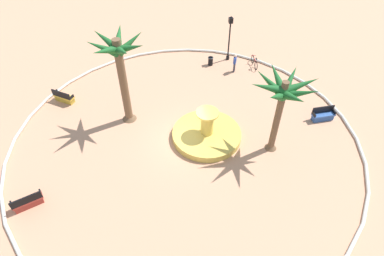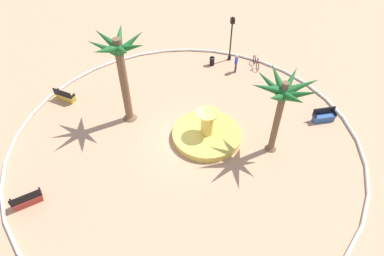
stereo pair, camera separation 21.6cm
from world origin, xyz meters
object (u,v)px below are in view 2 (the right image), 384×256
(trash_bin, at_px, (212,61))
(palm_tree_by_curb, at_px, (120,61))
(bench_southeast, at_px, (27,200))
(fountain, at_px, (207,134))
(person_cyclist_helmet, at_px, (236,63))
(lamppost, at_px, (231,35))
(bicycle_red_frame, at_px, (256,63))
(bench_north, at_px, (65,96))
(bench_west, at_px, (324,117))
(palm_tree_near_fountain, at_px, (283,96))

(trash_bin, bearing_deg, palm_tree_by_curb, 37.68)
(trash_bin, bearing_deg, bench_southeast, 41.89)
(fountain, height_order, person_cyclist_helmet, fountain)
(palm_tree_by_curb, height_order, lamppost, palm_tree_by_curb)
(bicycle_red_frame, bearing_deg, bench_north, 6.57)
(bench_north, distance_m, trash_bin, 12.05)
(palm_tree_by_curb, relative_size, bench_north, 4.03)
(lamppost, relative_size, person_cyclist_helmet, 2.46)
(bench_west, height_order, lamppost, lamppost)
(palm_tree_near_fountain, bearing_deg, bench_west, -157.65)
(trash_bin, relative_size, bicycle_red_frame, 0.42)
(fountain, bearing_deg, palm_tree_by_curb, -29.98)
(lamppost, xyz_separation_m, person_cyclist_helmet, (0.00, 1.92, -1.42))
(person_cyclist_helmet, bearing_deg, palm_tree_near_fountain, 89.06)
(lamppost, xyz_separation_m, bicycle_red_frame, (-1.90, 1.45, -1.93))
(palm_tree_by_curb, distance_m, bicycle_red_frame, 12.47)
(fountain, xyz_separation_m, trash_bin, (-2.29, -8.37, 0.07))
(bench_north, bearing_deg, person_cyclist_helmet, -174.49)
(lamppost, height_order, bicycle_red_frame, lamppost)
(bench_southeast, xyz_separation_m, bicycle_red_frame, (-16.54, -10.74, 0.04))
(bench_west, xyz_separation_m, person_cyclist_helmet, (4.35, -6.87, 0.55))
(palm_tree_near_fountain, height_order, trash_bin, palm_tree_near_fountain)
(bench_north, relative_size, person_cyclist_helmet, 0.99)
(palm_tree_by_curb, bearing_deg, lamppost, -145.41)
(fountain, height_order, palm_tree_by_curb, palm_tree_by_curb)
(bench_west, height_order, person_cyclist_helmet, person_cyclist_helmet)
(fountain, relative_size, palm_tree_by_curb, 0.70)
(palm_tree_by_curb, distance_m, person_cyclist_helmet, 10.48)
(trash_bin, height_order, person_cyclist_helmet, person_cyclist_helmet)
(bench_north, relative_size, bench_southeast, 0.95)
(person_cyclist_helmet, bearing_deg, bicycle_red_frame, -166.12)
(fountain, bearing_deg, trash_bin, -105.27)
(bicycle_red_frame, bearing_deg, fountain, 51.94)
(palm_tree_near_fountain, relative_size, bench_north, 3.41)
(bench_north, bearing_deg, trash_bin, -167.27)
(lamppost, distance_m, trash_bin, 2.61)
(palm_tree_by_curb, bearing_deg, trash_bin, -142.32)
(trash_bin, bearing_deg, lamppost, -161.50)
(palm_tree_by_curb, relative_size, lamppost, 1.63)
(palm_tree_by_curb, bearing_deg, person_cyclist_helmet, -154.69)
(lamppost, bearing_deg, fountain, 66.11)
(bench_north, xyz_separation_m, lamppost, (-13.42, -3.21, 1.96))
(lamppost, height_order, trash_bin, lamppost)
(palm_tree_near_fountain, distance_m, bench_west, 6.23)
(fountain, relative_size, bicycle_red_frame, 2.63)
(palm_tree_near_fountain, xyz_separation_m, trash_bin, (1.52, -10.09, -3.86))
(bench_north, height_order, bench_southeast, same)
(fountain, relative_size, lamppost, 1.15)
(bench_west, height_order, bicycle_red_frame, bench_west)
(bench_southeast, relative_size, person_cyclist_helmet, 1.05)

